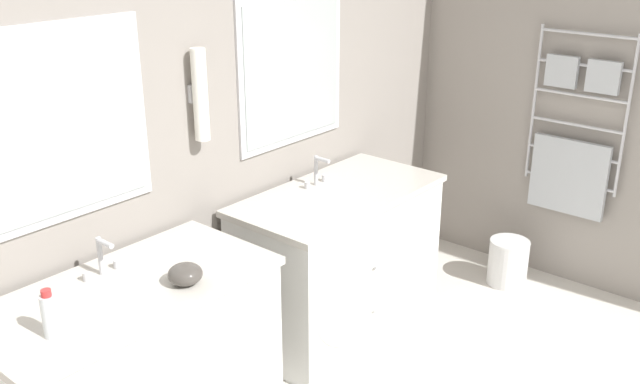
{
  "coord_description": "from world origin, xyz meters",
  "views": [
    {
      "loc": [
        -1.82,
        -0.24,
        2.13
      ],
      "look_at": [
        0.3,
        1.55,
        1.04
      ],
      "focal_mm": 40.0,
      "sensor_mm": 36.0,
      "label": 1
    }
  ],
  "objects": [
    {
      "name": "wall_back",
      "position": [
        0.01,
        2.24,
        1.3
      ],
      "size": [
        5.97,
        0.15,
        2.6
      ],
      "color": "gray",
      "rests_on": "ground_plane"
    },
    {
      "name": "vanity_right",
      "position": [
        0.85,
        1.85,
        0.4
      ],
      "size": [
        1.16,
        0.66,
        0.79
      ],
      "color": "white",
      "rests_on": "ground_plane"
    },
    {
      "name": "toiletry_bottle",
      "position": [
        -0.83,
        1.79,
        0.87
      ],
      "size": [
        0.05,
        0.05,
        0.18
      ],
      "color": "silver",
      "rests_on": "vanity_left"
    },
    {
      "name": "wall_right",
      "position": [
        2.21,
        1.0,
        1.29
      ],
      "size": [
        0.13,
        4.32,
        2.6
      ],
      "color": "gray",
      "rests_on": "ground_plane"
    },
    {
      "name": "vanity_left",
      "position": [
        -0.46,
        1.85,
        0.4
      ],
      "size": [
        1.16,
        0.66,
        0.79
      ],
      "color": "white",
      "rests_on": "ground_plane"
    },
    {
      "name": "waste_bin",
      "position": [
        1.89,
        1.39,
        0.15
      ],
      "size": [
        0.24,
        0.24,
        0.28
      ],
      "color": "silver",
      "rests_on": "ground_plane"
    },
    {
      "name": "amenity_bowl",
      "position": [
        -0.29,
        1.73,
        0.83
      ],
      "size": [
        0.14,
        0.14,
        0.08
      ],
      "color": "#4C4742",
      "rests_on": "vanity_left"
    },
    {
      "name": "faucet_left",
      "position": [
        -0.46,
        2.03,
        0.87
      ],
      "size": [
        0.17,
        0.1,
        0.16
      ],
      "color": "silver",
      "rests_on": "vanity_left"
    },
    {
      "name": "faucet_right",
      "position": [
        0.85,
        2.03,
        0.87
      ],
      "size": [
        0.17,
        0.1,
        0.16
      ],
      "color": "silver",
      "rests_on": "vanity_right"
    }
  ]
}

